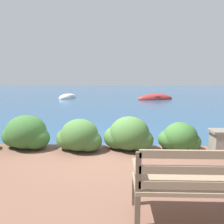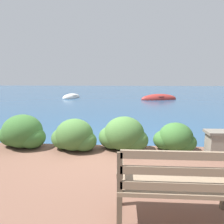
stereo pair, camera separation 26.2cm
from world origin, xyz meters
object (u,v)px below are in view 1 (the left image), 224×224
(rowboat_nearest, at_px, (155,99))
(park_bench, at_px, (194,182))
(rowboat_mid, at_px, (68,97))
(mooring_buoy, at_px, (155,96))

(rowboat_nearest, bearing_deg, park_bench, 64.94)
(rowboat_mid, height_order, mooring_buoy, rowboat_mid)
(park_bench, distance_m, mooring_buoy, 17.49)
(rowboat_nearest, height_order, mooring_buoy, rowboat_nearest)
(rowboat_nearest, relative_size, mooring_buoy, 7.33)
(park_bench, relative_size, rowboat_nearest, 0.42)
(rowboat_mid, bearing_deg, mooring_buoy, 120.74)
(rowboat_nearest, height_order, rowboat_mid, rowboat_nearest)
(park_bench, distance_m, rowboat_mid, 16.81)
(park_bench, xyz_separation_m, rowboat_mid, (-5.48, 15.88, -0.64))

